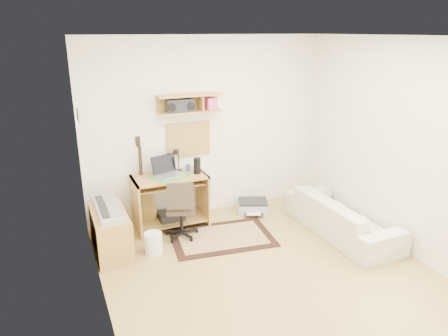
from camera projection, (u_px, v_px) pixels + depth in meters
name	position (u px, v px, depth m)	size (l,w,h in m)	color
floor	(273.00, 277.00, 4.68)	(3.60, 4.00, 0.01)	tan
ceiling	(283.00, 36.00, 3.85)	(3.60, 4.00, 0.01)	white
back_wall	(207.00, 128.00, 6.01)	(3.60, 0.01, 2.60)	white
left_wall	(97.00, 194.00, 3.59)	(0.01, 4.00, 2.60)	white
right_wall	(409.00, 149.00, 4.95)	(0.01, 4.00, 2.60)	white
wall_shelf	(190.00, 103.00, 5.66)	(0.90, 0.25, 0.26)	#C18F44
cork_board	(189.00, 139.00, 5.92)	(0.64, 0.03, 0.49)	tan
wall_photo	(78.00, 115.00, 4.77)	(0.02, 0.20, 0.15)	#4C8CBF
desk	(170.00, 201.00, 5.81)	(1.00, 0.55, 0.75)	#C18F44
laptop	(169.00, 167.00, 5.62)	(0.37, 0.37, 0.28)	silver
speaker	(197.00, 166.00, 5.76)	(0.10, 0.10, 0.22)	black
desk_lamp	(179.00, 160.00, 5.83)	(0.11, 0.11, 0.34)	black
pencil_cup	(188.00, 168.00, 5.87)	(0.07, 0.07, 0.10)	#374AA6
boombox	(180.00, 106.00, 5.61)	(0.36, 0.17, 0.19)	black
rug	(222.00, 237.00, 5.56)	(1.34, 0.89, 0.02)	#C3B783
task_chair	(181.00, 208.00, 5.47)	(0.43, 0.43, 0.84)	#33281E
cabinet	(110.00, 232.00, 5.14)	(0.40, 0.90, 0.55)	#C18F44
music_keyboard	(108.00, 209.00, 5.04)	(0.26, 0.84, 0.07)	#B2B5BA
guitar	(143.00, 183.00, 5.71)	(0.34, 0.22, 1.29)	olive
waste_basket	(153.00, 243.00, 5.15)	(0.23, 0.23, 0.27)	white
printer	(253.00, 206.00, 6.35)	(0.45, 0.35, 0.17)	#A5A8AA
sofa	(342.00, 210.00, 5.58)	(1.76, 0.51, 0.69)	beige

